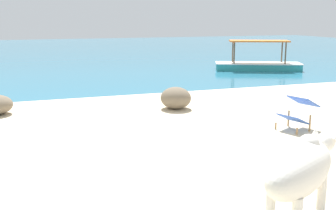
% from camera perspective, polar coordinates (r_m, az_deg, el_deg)
% --- Properties ---
extents(sand_beach, '(18.00, 14.00, 0.04)m').
position_cam_1_polar(sand_beach, '(6.01, 9.72, -10.61)').
color(sand_beach, beige).
rests_on(sand_beach, ground).
extents(water_surface, '(60.00, 36.00, 0.03)m').
position_cam_1_polar(water_surface, '(27.07, -13.55, 6.78)').
color(water_surface, teal).
rests_on(water_surface, ground).
extents(cow, '(1.67, 1.27, 1.00)m').
position_cam_1_polar(cow, '(4.80, 17.73, -8.28)').
color(cow, silver).
rests_on(cow, sand_beach).
extents(deck_chair_near, '(0.89, 0.74, 0.68)m').
position_cam_1_polar(deck_chair_near, '(8.92, 17.37, -0.78)').
color(deck_chair_near, '#A37A4C').
rests_on(deck_chair_near, sand_beach).
extents(shore_rock_medium, '(0.77, 0.83, 0.55)m').
position_cam_1_polar(shore_rock_medium, '(10.45, 1.07, 0.97)').
color(shore_rock_medium, '#756651').
rests_on(shore_rock_medium, sand_beach).
extents(boat_teal, '(3.83, 2.51, 1.29)m').
position_cam_1_polar(boat_teal, '(18.70, 12.20, 5.53)').
color(boat_teal, teal).
rests_on(boat_teal, water_surface).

